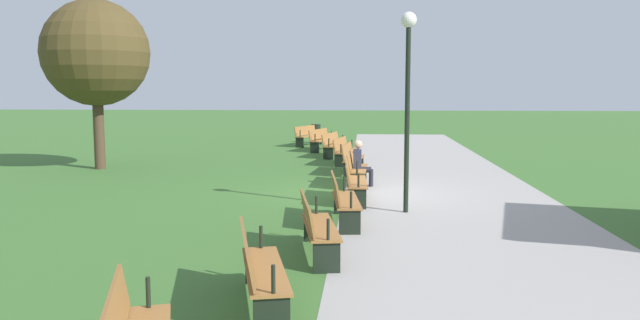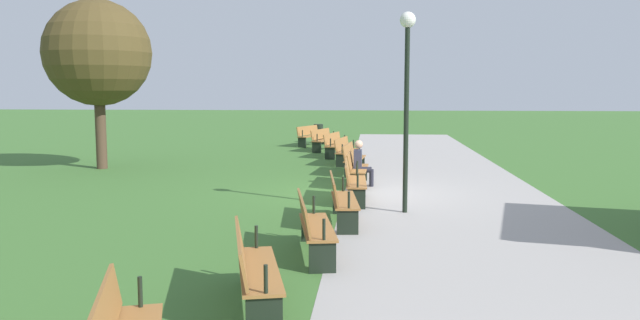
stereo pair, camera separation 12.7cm
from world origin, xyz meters
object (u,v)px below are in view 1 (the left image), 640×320
object	(u,v)px
bench_4	(352,158)
bench_6	(354,180)
bench_3	(344,150)
bench_7	(343,198)
bench_1	(321,139)
tree_1	(96,53)
bench_5	(356,167)
bench_8	(316,225)
person_seated	(361,162)
bench_2	(334,144)
bench_0	(308,135)
bench_9	(259,267)
lamp_post	(408,74)
trash_bin	(316,134)

from	to	relation	value
bench_4	bench_6	xyz separation A→B (m)	(4.66, 0.16, 0.00)
bench_3	bench_7	size ratio (longest dim) A/B	1.01
bench_1	bench_3	distance (m)	4.66
bench_3	tree_1	size ratio (longest dim) A/B	0.37
bench_3	bench_5	distance (m)	4.66
bench_1	bench_5	distance (m)	9.30
bench_5	bench_6	bearing A→B (deg)	1.95
bench_1	tree_1	bearing A→B (deg)	-28.65
bench_3	bench_8	bearing A→B (deg)	9.74
person_seated	bench_7	bearing A→B (deg)	-1.78
bench_7	tree_1	bearing A→B (deg)	-139.00
bench_2	bench_3	size ratio (longest dim) A/B	1.00
bench_0	bench_2	bearing A→B (deg)	38.89
bench_1	bench_8	bearing A→B (deg)	21.41
bench_2	bench_7	distance (m)	11.60
bench_0	bench_9	distance (m)	20.66
bench_7	lamp_post	world-z (taller)	lamp_post
person_seated	bench_1	bearing A→B (deg)	-167.54
bench_1	bench_4	xyz separation A→B (m)	(6.84, 1.41, 0.00)
bench_4	bench_8	size ratio (longest dim) A/B	0.99
bench_9	lamp_post	xyz separation A→B (m)	(-5.76, 2.04, 2.33)
bench_0	bench_3	distance (m)	6.98
bench_4	bench_6	world-z (taller)	same
trash_bin	bench_1	bearing A→B (deg)	8.09
bench_0	bench_5	size ratio (longest dim) A/B	1.01
bench_9	tree_1	world-z (taller)	tree_1
bench_6	person_seated	size ratio (longest dim) A/B	1.63
bench_4	bench_7	xyz separation A→B (m)	(6.98, 0.00, 0.00)
tree_1	trash_bin	xyz separation A→B (m)	(-10.15, 6.05, -3.19)
bench_7	bench_4	bearing A→B (deg)	174.16
bench_2	bench_4	world-z (taller)	same
lamp_post	bench_8	bearing A→B (deg)	-24.29
bench_1	bench_2	world-z (taller)	same
bench_3	trash_bin	size ratio (longest dim) A/B	2.26
bench_2	bench_4	size ratio (longest dim) A/B	1.01
bench_7	tree_1	distance (m)	11.41
bench_0	bench_3	size ratio (longest dim) A/B	0.99
bench_2	bench_6	bearing A→B (deg)	19.46
bench_5	tree_1	size ratio (longest dim) A/B	0.37
bench_2	bench_8	size ratio (longest dim) A/B	1.00
bench_6	person_seated	distance (m)	2.30
bench_7	bench_5	bearing A→B (deg)	172.22
bench_6	person_seated	xyz separation A→B (m)	(-2.29, 0.14, 0.16)
bench_5	bench_7	bearing A→B (deg)	0.01
bench_3	bench_5	xyz separation A→B (m)	(4.64, 0.47, 0.00)
bench_1	bench_7	xyz separation A→B (m)	(13.82, 1.41, 0.00)
bench_6	bench_7	size ratio (longest dim) A/B	0.99
bench_2	bench_4	bearing A→B (deg)	23.34
bench_4	tree_1	bearing A→B (deg)	-87.84
bench_0	lamp_post	bearing A→B (deg)	34.46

